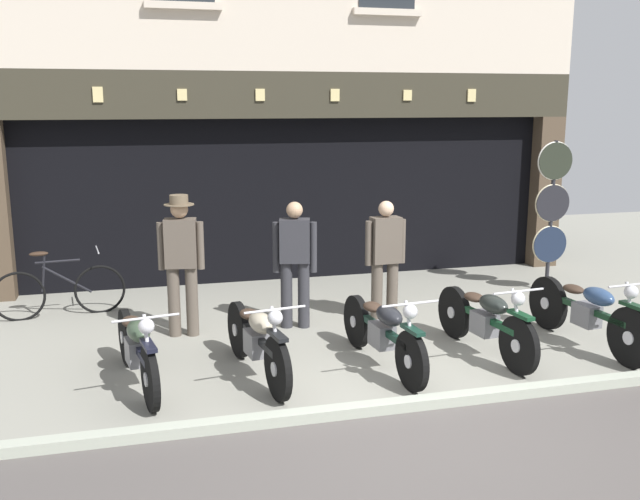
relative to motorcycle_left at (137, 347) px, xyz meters
The scene contains 13 objects.
ground 3.44m from the motorcycle_left, 42.16° to the right, with size 21.36×22.00×0.18m.
shop_facade 6.36m from the motorcycle_left, 66.04° to the left, with size 9.66×4.42×6.66m.
motorcycle_left is the anchor object (origin of this frame).
motorcycle_center_left 1.22m from the motorcycle_left, ahead, with size 0.62×1.94×0.91m.
motorcycle_center 2.59m from the motorcycle_left, ahead, with size 0.62×2.02×0.90m.
motorcycle_center_right 3.85m from the motorcycle_left, ahead, with size 0.62×1.94×0.91m.
motorcycle_right 5.15m from the motorcycle_left, ahead, with size 0.62×2.12×0.94m.
salesman_left 1.71m from the motorcycle_left, 69.56° to the left, with size 0.55×0.36×1.76m.
shopkeeper_center 2.52m from the motorcycle_left, 36.90° to the left, with size 0.55×0.31×1.63m.
salesman_right 3.52m from the motorcycle_left, 24.49° to the left, with size 0.56×0.26×1.60m.
tyre_sign_pole 6.59m from the motorcycle_left, 20.30° to the left, with size 0.58×0.06×2.29m.
advert_board_near 4.30m from the motorcycle_left, 88.97° to the left, with size 0.80×0.03×0.88m.
leaning_bicycle 2.92m from the motorcycle_left, 110.06° to the left, with size 1.71×0.50×0.93m.
Camera 1 is at (-2.45, -5.76, 2.86)m, focal length 39.79 mm.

